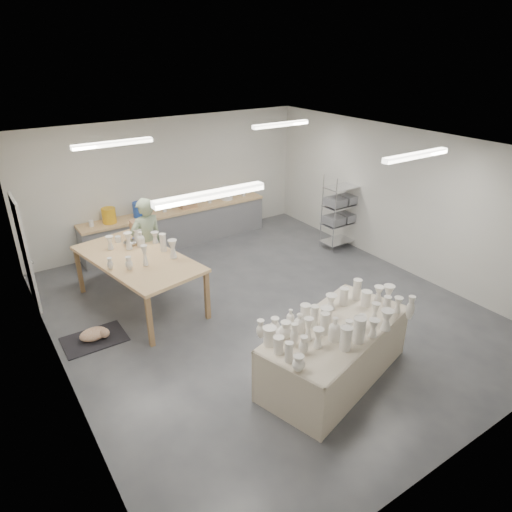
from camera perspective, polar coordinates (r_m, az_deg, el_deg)
room at (r=7.69m, az=0.04°, el=6.45°), size 8.00×8.02×3.00m
back_counter at (r=11.25m, az=-9.81°, el=3.76°), size 4.60×0.60×1.24m
wire_shelf at (r=11.02m, az=10.64°, el=5.63°), size 0.88×0.48×1.80m
drying_table at (r=6.87m, az=9.79°, el=-11.47°), size 2.64×1.80×1.22m
work_table at (r=8.67m, az=-14.52°, el=0.16°), size 1.79×2.84×1.37m
rug at (r=8.23m, az=-19.55°, el=-9.77°), size 1.00×0.70×0.02m
cat at (r=8.16m, az=-19.48°, el=-9.15°), size 0.47×0.36×0.20m
potter at (r=9.26m, az=-13.45°, el=1.60°), size 0.73×0.52×1.85m
red_stool at (r=9.76m, az=-13.66°, el=-1.34°), size 0.44×0.44×0.32m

